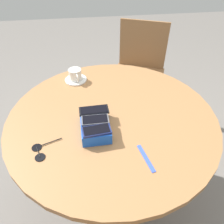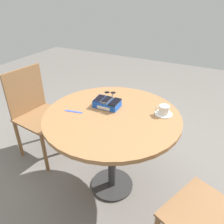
# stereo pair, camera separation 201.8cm
# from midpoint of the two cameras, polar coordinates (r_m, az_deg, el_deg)

# --- Properties ---
(ground_plane) EXTENTS (8.00, 8.00, 0.00)m
(ground_plane) POSITION_cam_midpoint_polar(r_m,az_deg,el_deg) (1.66, -29.88, -45.04)
(ground_plane) COLOR slate
(round_table) EXTENTS (1.05, 1.05, 0.77)m
(round_table) POSITION_cam_midpoint_polar(r_m,az_deg,el_deg) (1.07, -45.07, -39.19)
(round_table) COLOR #2D2D2D
(round_table) RESTS_ON ground_plane
(phone_box) EXTENTS (0.20, 0.13, 0.06)m
(phone_box) POSITION_cam_midpoint_polar(r_m,az_deg,el_deg) (1.01, -57.67, -39.26)
(phone_box) COLOR blue
(phone_box) RESTS_ON round_table
(phone_navy) EXTENTS (0.07, 0.13, 0.01)m
(phone_navy) POSITION_cam_midpoint_polar(r_m,az_deg,el_deg) (0.99, -61.86, -41.70)
(phone_navy) COLOR navy
(phone_navy) RESTS_ON phone_box
(phone_gray) EXTENTS (0.06, 0.12, 0.01)m
(phone_gray) POSITION_cam_midpoint_polar(r_m,az_deg,el_deg) (0.99, -59.08, -38.63)
(phone_gray) COLOR #515156
(phone_gray) RESTS_ON phone_box
(phone_black) EXTENTS (0.07, 0.14, 0.01)m
(phone_black) POSITION_cam_midpoint_polar(r_m,az_deg,el_deg) (0.99, -56.09, -35.23)
(phone_black) COLOR black
(phone_black) RESTS_ON phone_box
(saucer) EXTENTS (0.13, 0.13, 0.01)m
(saucer) POSITION_cam_midpoint_polar(r_m,az_deg,el_deg) (1.17, -46.88, -19.03)
(saucer) COLOR silver
(saucer) RESTS_ON round_table
(coffee_cup) EXTENTS (0.10, 0.08, 0.07)m
(coffee_cup) POSITION_cam_midpoint_polar(r_m,az_deg,el_deg) (1.14, -47.87, -18.02)
(coffee_cup) COLOR silver
(coffee_cup) RESTS_ON saucer
(lanyard_strap) EXTENTS (0.14, 0.04, 0.00)m
(lanyard_strap) POSITION_cam_midpoint_polar(r_m,az_deg,el_deg) (0.94, -55.02, -54.71)
(lanyard_strap) COLOR blue
(lanyard_strap) RESTS_ON round_table
(sunglasses) EXTENTS (0.12, 0.13, 0.01)m
(sunglasses) POSITION_cam_midpoint_polar(r_m,az_deg,el_deg) (1.21, -69.17, -38.05)
(sunglasses) COLOR black
(sunglasses) RESTS_ON round_table
(chair_far_side) EXTENTS (0.58, 0.58, 0.90)m
(chair_far_side) POSITION_cam_midpoint_polar(r_m,az_deg,el_deg) (1.44, -14.03, -9.03)
(chair_far_side) COLOR brown
(chair_far_side) RESTS_ON ground_plane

